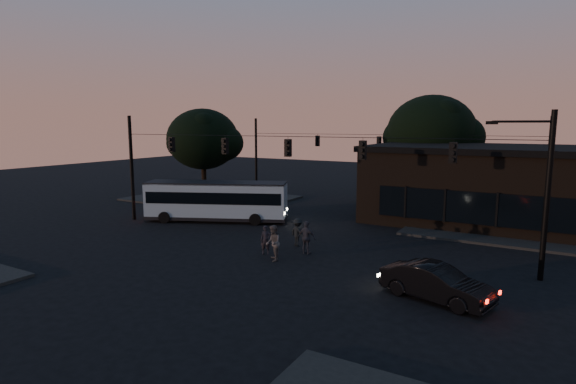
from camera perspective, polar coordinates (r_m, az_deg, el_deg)
The scene contains 14 objects.
ground at distance 23.36m, azimuth -4.96°, elevation -8.57°, with size 120.00×120.00×0.00m, color black.
sidewalk_far_right at distance 32.99m, azimuth 27.90°, elevation -4.34°, with size 14.00×10.00×0.15m, color black.
sidewalk_far_left at distance 42.52m, azimuth -9.66°, elevation -0.76°, with size 14.00×10.00×0.15m, color black.
building at distance 34.71m, azimuth 23.39°, elevation 0.97°, with size 15.40×10.41×5.40m.
tree_behind at distance 41.24m, azimuth 17.72°, elevation 7.21°, with size 7.60×7.60×9.43m.
tree_left at distance 41.23m, azimuth -10.75°, elevation 6.60°, with size 6.40×6.40×8.30m.
signal_rig_near at distance 25.82m, azimuth 0.00°, elevation 3.18°, with size 26.24×0.30×7.50m.
signal_rig_far at distance 40.45m, azimuth 11.43°, elevation 4.61°, with size 26.24×0.30×7.50m.
bus at distance 32.51m, azimuth -9.06°, elevation -0.90°, with size 10.14×6.20×2.83m.
car at distance 18.89m, azimuth 18.27°, elevation -10.91°, with size 1.50×4.31×1.42m, color black.
pedestrian_a at distance 24.12m, azimuth -2.85°, elevation -6.10°, with size 0.56×0.37×1.54m, color black.
pedestrian_b at distance 22.91m, azimuth -1.90°, elevation -6.49°, with size 0.89×0.70×1.84m, color #514B49.
pedestrian_c at distance 24.05m, azimuth 2.39°, elevation -5.83°, with size 1.05×0.44×1.79m, color #2C2D36.
pedestrian_d at distance 25.64m, azimuth 1.25°, elevation -5.13°, with size 1.03×0.59×1.60m, color black.
Camera 1 is at (12.83, -18.27, 6.86)m, focal length 28.00 mm.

